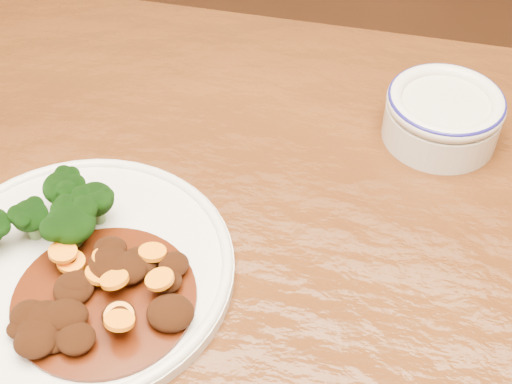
# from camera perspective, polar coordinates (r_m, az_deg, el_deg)

# --- Properties ---
(dining_table) EXTENTS (1.59, 1.06, 0.75)m
(dining_table) POSITION_cam_1_polar(r_m,az_deg,el_deg) (0.71, 1.81, -12.15)
(dining_table) COLOR #52290E
(dining_table) RESTS_ON ground
(dinner_plate) EXTENTS (0.29, 0.29, 0.02)m
(dinner_plate) POSITION_cam_1_polar(r_m,az_deg,el_deg) (0.67, -14.01, -6.00)
(dinner_plate) COLOR silver
(dinner_plate) RESTS_ON dining_table
(broccoli_florets) EXTENTS (0.13, 0.10, 0.05)m
(broccoli_florets) POSITION_cam_1_polar(r_m,az_deg,el_deg) (0.68, -16.65, -1.71)
(broccoli_florets) COLOR #5D8745
(broccoli_florets) RESTS_ON dinner_plate
(mince_stew) EXTENTS (0.16, 0.16, 0.03)m
(mince_stew) POSITION_cam_1_polar(r_m,az_deg,el_deg) (0.63, -12.34, -8.05)
(mince_stew) COLOR #471907
(mince_stew) RESTS_ON dinner_plate
(dip_bowl) EXTENTS (0.13, 0.13, 0.06)m
(dip_bowl) POSITION_cam_1_polar(r_m,az_deg,el_deg) (0.80, 14.74, 6.05)
(dip_bowl) COLOR silver
(dip_bowl) RESTS_ON dining_table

